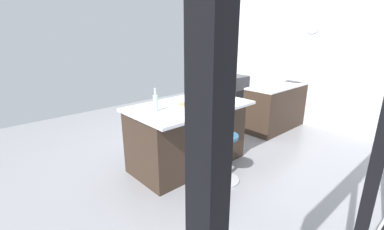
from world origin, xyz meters
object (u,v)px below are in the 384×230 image
object	(u,v)px
apple_yellow	(189,100)
oven_range	(233,93)
apple_red	(192,99)
stool_by_window	(224,160)
water_bottle	(156,102)
cutting_board	(192,104)
kitchen_island	(188,134)
fruit_bowl	(218,97)

from	to	relation	value
apple_yellow	oven_range	bearing A→B (deg)	-152.24
apple_yellow	apple_red	size ratio (longest dim) A/B	1.00
stool_by_window	water_bottle	distance (m)	1.19
water_bottle	oven_range	bearing A→B (deg)	-156.92
oven_range	stool_by_window	distance (m)	3.51
cutting_board	oven_range	bearing A→B (deg)	-151.70
water_bottle	kitchen_island	bearing A→B (deg)	179.37
oven_range	apple_red	xyz separation A→B (m)	(2.73, 1.44, 0.58)
oven_range	kitchen_island	distance (m)	3.16
apple_yellow	apple_red	bearing A→B (deg)	-156.09
cutting_board	water_bottle	world-z (taller)	water_bottle
kitchen_island	apple_yellow	size ratio (longest dim) A/B	19.99
apple_red	apple_yellow	bearing A→B (deg)	23.91
water_bottle	fruit_bowl	xyz separation A→B (m)	(-1.08, 0.11, -0.08)
kitchen_island	water_bottle	bearing A→B (deg)	-0.63
apple_red	fruit_bowl	world-z (taller)	apple_red
oven_range	fruit_bowl	world-z (taller)	fruit_bowl
kitchen_island	cutting_board	world-z (taller)	cutting_board
cutting_board	apple_yellow	size ratio (longest dim) A/B	4.13
apple_red	water_bottle	distance (m)	0.63
kitchen_island	apple_red	size ratio (longest dim) A/B	19.91
fruit_bowl	cutting_board	bearing A→B (deg)	-6.29
stool_by_window	water_bottle	xyz separation A→B (m)	(0.58, -0.71, 0.76)
stool_by_window	water_bottle	world-z (taller)	water_bottle
stool_by_window	cutting_board	bearing A→B (deg)	-91.25
kitchen_island	fruit_bowl	bearing A→B (deg)	168.51
apple_red	kitchen_island	bearing A→B (deg)	-4.23
apple_yellow	water_bottle	size ratio (longest dim) A/B	0.28
fruit_bowl	oven_range	bearing A→B (deg)	-145.81
water_bottle	apple_yellow	bearing A→B (deg)	174.65
stool_by_window	apple_red	world-z (taller)	apple_red
stool_by_window	apple_red	bearing A→B (deg)	-94.50
kitchen_island	stool_by_window	world-z (taller)	kitchen_island
kitchen_island	apple_red	distance (m)	0.54
apple_yellow	water_bottle	bearing A→B (deg)	-5.35
kitchen_island	oven_range	bearing A→B (deg)	-152.90
apple_yellow	stool_by_window	bearing A→B (deg)	92.85
kitchen_island	apple_red	xyz separation A→B (m)	(-0.08, 0.01, 0.54)
apple_red	water_bottle	bearing A→B (deg)	-1.09
kitchen_island	cutting_board	bearing A→B (deg)	126.31
apple_yellow	apple_red	xyz separation A→B (m)	(-0.09, -0.04, 0.00)
stool_by_window	apple_red	distance (m)	0.99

